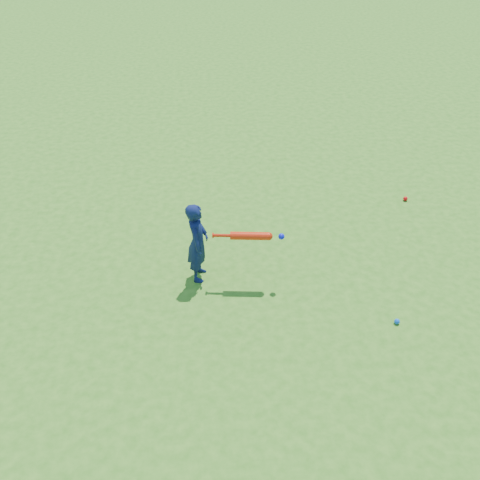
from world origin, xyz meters
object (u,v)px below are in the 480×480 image
at_px(child, 198,242).
at_px(ground_ball_blue, 397,321).
at_px(ground_ball_red, 405,199).
at_px(bat_swing, 253,236).

distance_m(child, ground_ball_blue, 2.44).
bearing_deg(ground_ball_red, ground_ball_blue, -109.42).
relative_size(ground_ball_red, bat_swing, 0.08).
bearing_deg(ground_ball_blue, child, 156.57).
relative_size(child, ground_ball_blue, 16.60).
xyz_separation_m(child, bat_swing, (0.64, -0.11, 0.14)).
relative_size(ground_ball_red, ground_ball_blue, 1.07).
relative_size(ground_ball_blue, bat_swing, 0.08).
bearing_deg(bat_swing, ground_ball_red, 39.56).
height_order(child, ground_ball_blue, child).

